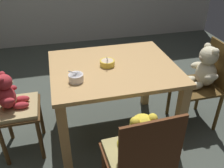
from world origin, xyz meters
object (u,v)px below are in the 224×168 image
at_px(teddy_chair_near_front, 140,151).
at_px(porridge_bowl_white_near_left, 76,78).
at_px(porridge_bowl_yellow_center, 107,63).
at_px(teddy_chair_near_left, 11,102).
at_px(dining_table, 113,80).
at_px(teddy_chair_near_right, 204,74).

distance_m(teddy_chair_near_front, porridge_bowl_white_near_left, 0.73).
bearing_deg(porridge_bowl_white_near_left, porridge_bowl_yellow_center, 33.64).
bearing_deg(teddy_chair_near_left, porridge_bowl_white_near_left, -17.17).
relative_size(dining_table, porridge_bowl_white_near_left, 9.13).
xyz_separation_m(teddy_chair_near_left, porridge_bowl_white_near_left, (0.54, -0.17, 0.26)).
height_order(teddy_chair_near_right, porridge_bowl_yellow_center, same).
distance_m(dining_table, teddy_chair_near_right, 0.90).
relative_size(teddy_chair_near_front, porridge_bowl_yellow_center, 6.92).
bearing_deg(porridge_bowl_yellow_center, teddy_chair_near_left, -178.29).
xyz_separation_m(teddy_chair_near_front, porridge_bowl_white_near_left, (-0.31, 0.62, 0.23)).
bearing_deg(teddy_chair_near_right, porridge_bowl_yellow_center, -2.88).
xyz_separation_m(teddy_chair_near_right, porridge_bowl_yellow_center, (-0.95, 0.05, 0.21)).
bearing_deg(teddy_chair_near_front, porridge_bowl_yellow_center, -1.52).
xyz_separation_m(teddy_chair_near_front, teddy_chair_near_left, (-0.85, 0.79, -0.03)).
bearing_deg(porridge_bowl_yellow_center, teddy_chair_near_front, -88.74).
relative_size(teddy_chair_near_front, porridge_bowl_white_near_left, 7.91).
relative_size(porridge_bowl_white_near_left, porridge_bowl_yellow_center, 0.87).
bearing_deg(teddy_chair_near_front, teddy_chair_near_right, -53.23).
height_order(dining_table, teddy_chair_near_front, teddy_chair_near_front).
bearing_deg(dining_table, teddy_chair_near_front, -92.28).
bearing_deg(teddy_chair_near_right, teddy_chair_near_left, -0.67).
distance_m(dining_table, porridge_bowl_white_near_left, 0.42).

